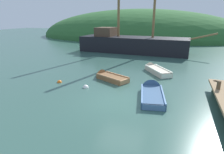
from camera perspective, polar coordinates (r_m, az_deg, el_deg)
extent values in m
plane|color=#33564C|center=(10.38, 2.80, -6.94)|extent=(120.00, 120.00, 0.00)
cylinder|color=brown|center=(13.23, 27.99, -3.57)|extent=(0.28, 0.28, 1.21)
cylinder|color=brown|center=(11.62, 29.03, -2.08)|extent=(0.20, 0.20, 0.45)
ellipsoid|color=#2D602D|center=(44.64, 7.51, 11.59)|extent=(45.63, 25.01, 12.12)
cube|color=black|center=(24.92, 6.24, 8.59)|extent=(13.53, 4.52, 2.72)
cube|color=#997A51|center=(24.76, 6.34, 11.58)|extent=(12.98, 4.19, 0.10)
cylinder|color=olive|center=(23.83, 25.23, 10.72)|extent=(2.96, 0.34, 0.97)
cylinder|color=olive|center=(25.34, 2.00, 21.82)|extent=(0.30, 0.30, 8.76)
cube|color=#4C3828|center=(25.97, -1.79, 13.26)|extent=(2.33, 2.82, 1.10)
cube|color=brown|center=(13.55, 0.15, -0.61)|extent=(2.55, 1.95, 0.43)
cone|color=brown|center=(14.60, -3.91, 0.66)|extent=(0.97, 1.12, 0.95)
cube|color=#AE7B4F|center=(12.79, 3.67, -1.44)|extent=(0.51, 0.85, 0.30)
cube|color=#AE7B4F|center=(13.79, -1.05, 0.38)|extent=(0.57, 0.90, 0.05)
cube|color=#AE7B4F|center=(13.23, 1.39, -0.36)|extent=(0.57, 0.90, 0.05)
cube|color=#AE7B4F|center=(13.79, 1.51, 0.77)|extent=(2.10, 1.11, 0.07)
cube|color=#AE7B4F|center=(13.18, -1.28, -0.01)|extent=(2.10, 1.11, 0.07)
cube|color=beige|center=(15.68, 13.38, 1.48)|extent=(2.38, 2.87, 0.48)
cone|color=beige|center=(17.19, 10.64, 3.02)|extent=(1.15, 1.09, 0.92)
cube|color=white|center=(14.53, 15.89, 0.34)|extent=(0.79, 0.59, 0.34)
cube|color=white|center=(16.05, 12.60, 2.56)|extent=(0.84, 0.65, 0.05)
cube|color=white|center=(15.22, 14.29, 1.65)|extent=(0.84, 0.65, 0.05)
cube|color=white|center=(15.82, 14.86, 2.53)|extent=(1.62, 2.32, 0.07)
cube|color=white|center=(15.41, 11.99, 2.34)|extent=(1.62, 2.32, 0.07)
cube|color=#335175|center=(10.72, 11.80, -5.96)|extent=(1.68, 2.97, 0.42)
cone|color=#335175|center=(12.35, 11.43, -2.80)|extent=(1.24, 0.89, 1.13)
cube|color=#4F75A1|center=(9.47, 12.20, -8.78)|extent=(1.08, 0.31, 0.30)
cube|color=#4F75A1|center=(11.12, 11.73, -4.25)|extent=(1.11, 0.38, 0.05)
cube|color=#4F75A1|center=(10.22, 11.98, -6.24)|extent=(1.11, 0.38, 0.05)
cube|color=#4F75A1|center=(10.68, 14.87, -4.87)|extent=(0.58, 2.71, 0.07)
cube|color=#4F75A1|center=(10.61, 8.87, -4.63)|extent=(0.58, 2.71, 0.07)
sphere|color=white|center=(12.32, -7.79, -3.11)|extent=(0.37, 0.37, 0.37)
sphere|color=orange|center=(13.64, -15.28, -1.55)|extent=(0.32, 0.32, 0.32)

